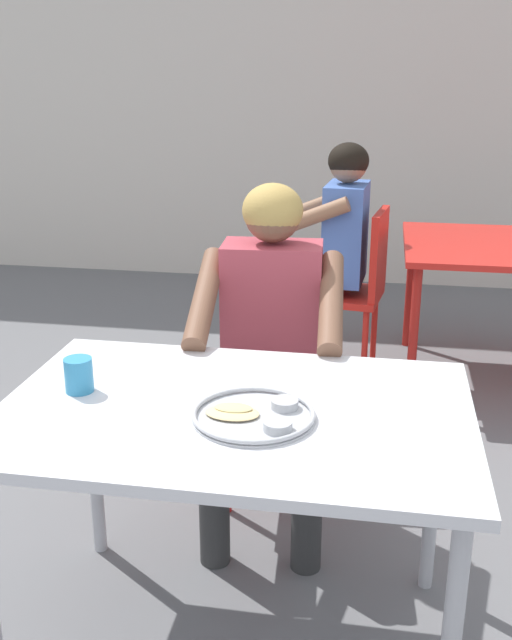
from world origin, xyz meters
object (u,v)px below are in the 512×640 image
drinking_cup (79,374)px  chair_foreground (275,364)px  chair_red_left (356,282)px  patron_background (328,237)px  table_foreground (235,433)px  thali_tray (255,415)px  table_background_red (484,259)px  diner_foreground (269,328)px

drinking_cup → chair_foreground: chair_foreground is taller
chair_red_left → patron_background: (-0.16, 0.04, 0.22)m
patron_background → chair_red_left: bearing=-14.9°
table_foreground → thali_tray: bearing=-41.6°
drinking_cup → table_background_red: size_ratio=0.10×
table_background_red → table_foreground: bearing=-112.3°
chair_foreground → diner_foreground: (0.01, -0.22, 0.22)m
diner_foreground → chair_red_left: size_ratio=1.37×
thali_tray → table_background_red: (0.80, 2.15, -0.11)m
thali_tray → chair_red_left: 2.14m
drinking_cup → chair_red_left: chair_red_left is taller
diner_foreground → drinking_cup: bearing=-122.9°
thali_tray → chair_foreground: chair_foreground is taller
chair_foreground → patron_background: size_ratio=0.70×
table_foreground → table_background_red: bearing=67.7°
drinking_cup → table_foreground: bearing=-3.3°
diner_foreground → table_background_red: size_ratio=1.28×
thali_tray → table_background_red: thali_tray is taller
table_foreground → diner_foreground: size_ratio=1.01×
drinking_cup → chair_red_left: 2.16m
chair_foreground → patron_background: patron_background is taller
table_foreground → patron_background: bearing=88.2°
table_foreground → diner_foreground: 0.66m
table_foreground → chair_foreground: bearing=91.6°
drinking_cup → chair_foreground: 0.99m
table_foreground → diner_foreground: bearing=91.1°
chair_foreground → diner_foreground: size_ratio=0.70×
table_background_red → chair_red_left: (-0.64, -0.03, -0.14)m
chair_foreground → chair_red_left: bearing=78.2°
diner_foreground → patron_background: (0.08, 1.44, -0.00)m
chair_foreground → diner_foreground: bearing=-87.0°
patron_background → table_foreground: bearing=-91.8°
chair_foreground → table_background_red: (0.88, 1.22, 0.14)m
table_background_red → drinking_cup: bearing=-121.8°
chair_foreground → thali_tray: bearing=-84.7°
thali_tray → drinking_cup: (-0.49, 0.08, 0.04)m
table_foreground → thali_tray: thali_tray is taller
thali_tray → table_foreground: bearing=138.4°
thali_tray → table_background_red: 2.30m
table_background_red → patron_background: patron_background is taller
drinking_cup → chair_red_left: (0.65, 2.04, -0.29)m
table_foreground → drinking_cup: size_ratio=12.93×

